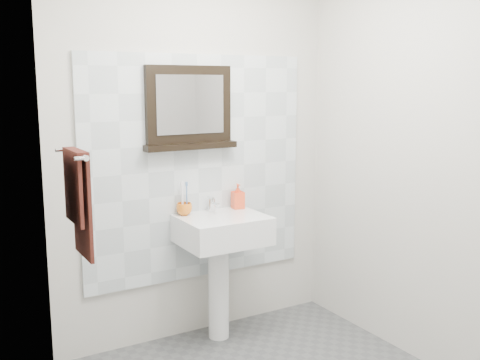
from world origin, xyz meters
name	(u,v)px	position (x,y,z in m)	size (l,w,h in m)	color
back_wall	(197,153)	(0.00, 1.10, 1.25)	(2.00, 0.01, 2.50)	beige
left_wall	(96,197)	(-1.00, 0.00, 1.25)	(0.01, 2.20, 2.50)	beige
right_wall	(431,163)	(1.00, 0.00, 1.25)	(0.01, 2.20, 2.50)	beige
splashback	(198,168)	(0.00, 1.09, 1.15)	(1.60, 0.02, 1.50)	silver
pedestal_sink	(222,243)	(0.06, 0.87, 0.68)	(0.55, 0.44, 0.96)	white
toothbrush_cup	(184,209)	(-0.14, 1.02, 0.90)	(0.10, 0.10, 0.08)	orange
toothbrushes	(184,197)	(-0.14, 1.02, 0.98)	(0.05, 0.04, 0.21)	white
soap_dispenser	(238,196)	(0.27, 1.01, 0.95)	(0.08, 0.08, 0.17)	red
framed_mirror	(189,110)	(-0.07, 1.06, 1.54)	(0.63, 0.11, 0.54)	black
towel_bar	(75,154)	(-0.95, 0.53, 1.37)	(0.07, 0.40, 0.03)	silver
hand_towel	(78,195)	(-0.94, 0.53, 1.16)	(0.06, 0.30, 0.55)	black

